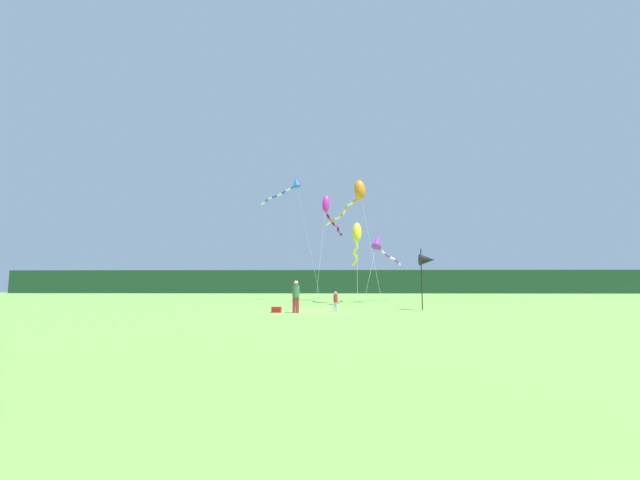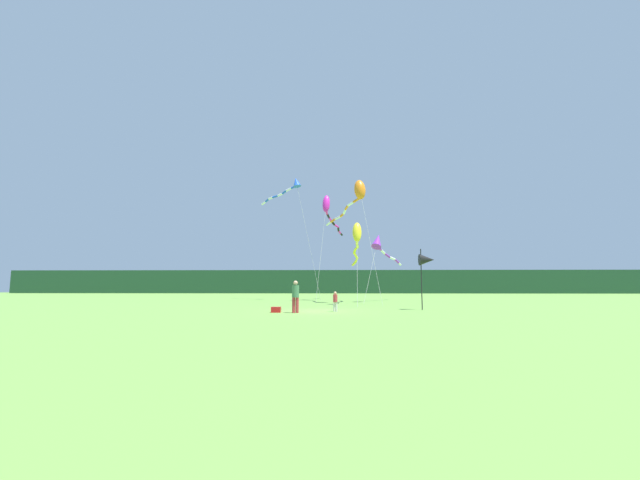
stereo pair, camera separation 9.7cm
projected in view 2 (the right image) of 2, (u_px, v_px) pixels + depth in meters
name	position (u px, v px, depth m)	size (l,w,h in m)	color
ground_plane	(316.00, 311.00, 22.56)	(120.00, 120.00, 0.00)	#6B9E42
distant_treeline	(328.00, 282.00, 67.47)	(108.00, 3.57, 3.85)	#1E4228
person_adult	(295.00, 295.00, 21.32)	(0.38, 0.38, 1.71)	#B23338
person_child	(335.00, 300.00, 22.25)	(0.24, 0.24, 1.11)	silver
cooler_box	(276.00, 310.00, 21.53)	(0.51, 0.43, 0.30)	red
banner_flag_pole	(427.00, 260.00, 23.94)	(0.90, 0.70, 3.64)	black
kite_yellow	(357.00, 239.00, 30.73)	(0.74, 9.52, 6.24)	#B2B2B2
kite_blue	(292.00, 186.00, 39.52)	(6.47, 4.70, 12.08)	#B2B2B2
kite_magenta	(329.00, 210.00, 37.21)	(2.48, 9.93, 9.73)	#B2B2B2
kite_orange	(357.00, 194.00, 32.82)	(4.21, 9.22, 10.10)	#B2B2B2
kite_purple	(380.00, 244.00, 34.65)	(4.43, 8.52, 6.03)	#B2B2B2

